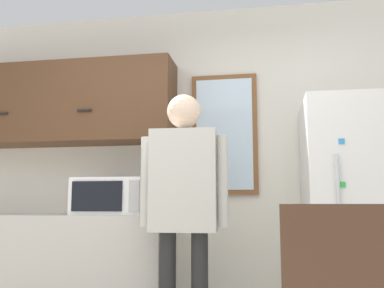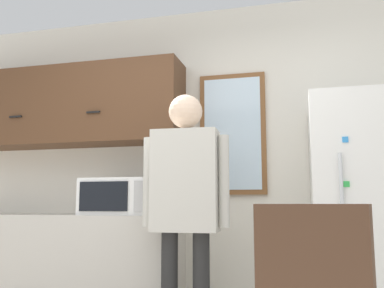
# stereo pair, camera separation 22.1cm
# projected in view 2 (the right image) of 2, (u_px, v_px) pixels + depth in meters

# --- Properties ---
(back_wall) EXTENTS (6.00, 0.06, 2.70)m
(back_wall) POSITION_uv_depth(u_px,v_px,m) (196.00, 163.00, 3.67)
(back_wall) COLOR silver
(back_wall) RESTS_ON ground_plane
(counter) EXTENTS (2.11, 0.62, 0.91)m
(counter) POSITION_uv_depth(u_px,v_px,m) (51.00, 271.00, 3.50)
(counter) COLOR #BCB7AD
(counter) RESTS_ON ground_plane
(upper_cabinets) EXTENTS (2.11, 0.39, 0.69)m
(upper_cabinets) POSITION_uv_depth(u_px,v_px,m) (66.00, 108.00, 3.81)
(upper_cabinets) COLOR #51331E
(microwave) EXTENTS (0.55, 0.41, 0.28)m
(microwave) POSITION_uv_depth(u_px,v_px,m) (120.00, 197.00, 3.35)
(microwave) COLOR white
(microwave) RESTS_ON counter
(person) EXTENTS (0.59, 0.24, 1.74)m
(person) POSITION_uv_depth(u_px,v_px,m) (185.00, 193.00, 2.84)
(person) COLOR black
(person) RESTS_ON ground_plane
(refrigerator) EXTENTS (0.76, 0.75, 1.74)m
(refrigerator) POSITION_uv_depth(u_px,v_px,m) (371.00, 223.00, 2.90)
(refrigerator) COLOR white
(refrigerator) RESTS_ON ground_plane
(window) EXTENTS (0.55, 0.05, 1.02)m
(window) POSITION_uv_depth(u_px,v_px,m) (233.00, 134.00, 3.58)
(window) COLOR brown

